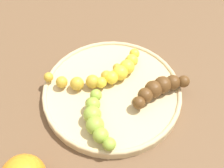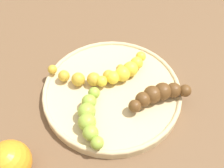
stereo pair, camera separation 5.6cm
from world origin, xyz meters
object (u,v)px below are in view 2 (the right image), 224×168
object	(u,v)px
fruit_bowl	(112,91)
banana_yellow	(125,70)
banana_spotted	(86,76)
orange_fruit	(9,162)
banana_green	(89,117)
banana_overripe	(158,94)

from	to	relation	value
fruit_bowl	banana_yellow	world-z (taller)	banana_yellow
banana_yellow	banana_spotted	world-z (taller)	banana_yellow
orange_fruit	banana_spotted	bearing A→B (deg)	-98.78
banana_green	fruit_bowl	bearing A→B (deg)	-124.16
fruit_bowl	banana_yellow	xyz separation A→B (m)	(-0.01, -0.05, 0.02)
banana_spotted	banana_overripe	distance (m)	0.16
fruit_bowl	banana_spotted	size ratio (longest dim) A/B	1.88
banana_green	orange_fruit	world-z (taller)	orange_fruit
banana_spotted	banana_green	world-z (taller)	banana_green
fruit_bowl	banana_green	xyz separation A→B (m)	(0.01, 0.09, 0.02)
banana_green	banana_spotted	bearing A→B (deg)	-88.45
banana_overripe	orange_fruit	size ratio (longest dim) A/B	1.42
banana_yellow	banana_green	distance (m)	0.14
banana_yellow	banana_spotted	distance (m)	0.09
fruit_bowl	banana_spotted	xyz separation A→B (m)	(0.06, -0.00, 0.02)
banana_green	banana_overripe	distance (m)	0.15
banana_spotted	banana_overripe	size ratio (longest dim) A/B	1.47
fruit_bowl	banana_green	distance (m)	0.09
banana_green	orange_fruit	distance (m)	0.16
banana_yellow	banana_overripe	size ratio (longest dim) A/B	1.11
orange_fruit	banana_yellow	bearing A→B (deg)	-111.57
banana_yellow	banana_overripe	distance (m)	0.09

